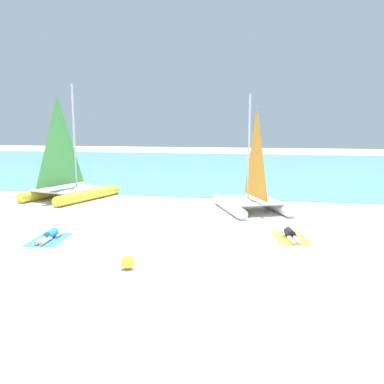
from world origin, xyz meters
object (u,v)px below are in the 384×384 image
at_px(towel_left, 49,239).
at_px(beach_ball, 128,262).
at_px(sailboat_white, 252,194).
at_px(towel_right, 291,239).
at_px(sunbather_right, 291,235).
at_px(sailboat_yellow, 68,182).
at_px(sunbather_left, 50,235).

bearing_deg(towel_left, beach_ball, -30.94).
bearing_deg(towel_left, sailboat_white, 45.74).
bearing_deg(sailboat_white, towel_left, -158.26).
xyz_separation_m(towel_right, beach_ball, (-4.47, -4.20, 0.19)).
height_order(towel_left, sunbather_right, sunbather_right).
relative_size(sailboat_yellow, beach_ball, 15.76).
xyz_separation_m(sunbather_left, beach_ball, (3.82, -2.35, 0.07)).
bearing_deg(beach_ball, sunbather_left, 148.39).
distance_m(towel_left, sunbather_right, 8.50).
bearing_deg(sunbather_left, beach_ball, -39.82).
height_order(sailboat_yellow, towel_right, sailboat_yellow).
distance_m(sailboat_yellow, towel_left, 8.64).
height_order(sailboat_yellow, beach_ball, sailboat_yellow).
bearing_deg(towel_right, sunbather_right, 102.49).
height_order(towel_right, sunbather_right, sunbather_right).
height_order(sunbather_left, beach_ball, beach_ball).
bearing_deg(towel_right, towel_left, -166.96).
relative_size(towel_right, beach_ball, 4.80).
xyz_separation_m(sailboat_yellow, sailboat_white, (10.07, -1.12, -0.12)).
xyz_separation_m(sailboat_yellow, beach_ball, (7.34, -10.12, -0.73)).
xyz_separation_m(sunbather_left, sunbather_right, (8.28, 1.92, 0.00)).
height_order(towel_left, beach_ball, beach_ball).
distance_m(sailboat_yellow, beach_ball, 12.52).
distance_m(sunbather_right, beach_ball, 6.17).
xyz_separation_m(sailboat_white, sunbather_right, (1.73, -4.73, -0.68)).
relative_size(sailboat_white, sunbather_right, 3.48).
bearing_deg(sunbather_right, sunbather_left, -179.45).
height_order(sailboat_white, sunbather_right, sailboat_white).
relative_size(sailboat_white, sunbather_left, 3.47).
xyz_separation_m(towel_left, sunbather_right, (8.27, 1.98, 0.13)).
bearing_deg(towel_left, sunbather_left, 98.22).
relative_size(towel_left, towel_right, 1.00).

